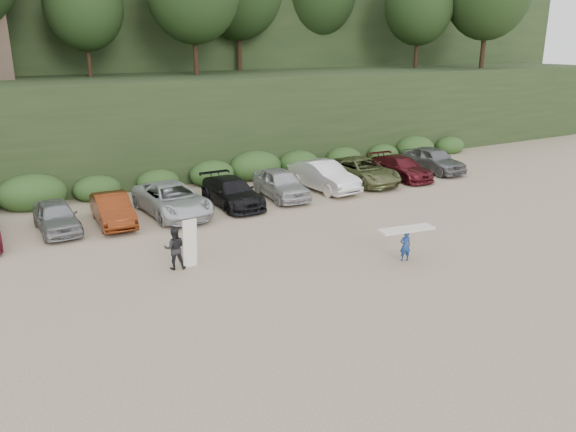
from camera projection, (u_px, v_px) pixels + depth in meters
ground at (329, 270)px, 20.99m from camera, size 120.00×120.00×0.00m
hillside_backdrop at (89, 3)px, 47.17m from camera, size 90.00×41.50×28.00m
parked_cars at (178, 198)px, 27.80m from camera, size 37.18×6.00×1.64m
child_surfer at (406, 239)px, 21.60m from camera, size 2.29×0.97×1.33m
adult_surfer at (176, 248)px, 20.87m from camera, size 1.28×0.83×1.92m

